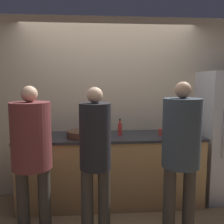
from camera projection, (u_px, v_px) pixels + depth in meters
name	position (u px, v px, depth m)	size (l,w,h in m)	color
ground_plane	(113.00, 216.00, 3.14)	(14.00, 14.00, 0.00)	#8C704C
wall_back	(109.00, 107.00, 3.71)	(5.20, 0.06, 2.60)	#C6B293
counter	(111.00, 168.00, 3.48)	(2.47, 0.72, 0.95)	tan
person_left	(32.00, 147.00, 2.57)	(0.41, 0.41, 1.64)	#38332D
person_center	(95.00, 152.00, 2.59)	(0.33, 0.33, 1.63)	#38332D
person_right	(181.00, 146.00, 2.57)	(0.39, 0.39, 1.69)	#38332D
fruit_bowl	(80.00, 134.00, 3.26)	(0.36, 0.36, 0.13)	#4C3323
utensil_crock	(100.00, 129.00, 3.51)	(0.12, 0.12, 0.29)	#3D424C
bottle_green	(101.00, 131.00, 3.37)	(0.07, 0.07, 0.18)	#236033
bottle_red	(120.00, 129.00, 3.40)	(0.05, 0.05, 0.23)	red
cup_red	(162.00, 132.00, 3.41)	(0.09, 0.09, 0.09)	#A33D33
cup_black	(44.00, 130.00, 3.49)	(0.09, 0.09, 0.10)	#28282D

